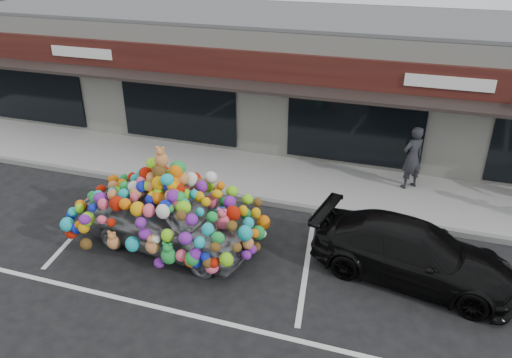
% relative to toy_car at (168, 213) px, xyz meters
% --- Properties ---
extents(ground, '(90.00, 90.00, 0.00)m').
position_rel_toy_car_xyz_m(ground, '(0.57, 0.17, -0.90)').
color(ground, black).
rests_on(ground, ground).
extents(shop_building, '(24.00, 7.20, 4.31)m').
position_rel_toy_car_xyz_m(shop_building, '(0.57, 8.61, 1.27)').
color(shop_building, silver).
rests_on(shop_building, ground).
extents(sidewalk, '(26.00, 3.00, 0.15)m').
position_rel_toy_car_xyz_m(sidewalk, '(0.57, 4.17, -0.82)').
color(sidewalk, gray).
rests_on(sidewalk, ground).
extents(kerb, '(26.00, 0.18, 0.16)m').
position_rel_toy_car_xyz_m(kerb, '(0.57, 2.67, -0.82)').
color(kerb, slate).
rests_on(kerb, ground).
extents(parking_stripe_left, '(0.73, 4.37, 0.01)m').
position_rel_toy_car_xyz_m(parking_stripe_left, '(-2.63, 0.37, -0.89)').
color(parking_stripe_left, silver).
rests_on(parking_stripe_left, ground).
extents(parking_stripe_mid, '(0.73, 4.37, 0.01)m').
position_rel_toy_car_xyz_m(parking_stripe_mid, '(3.37, 0.37, -0.89)').
color(parking_stripe_mid, silver).
rests_on(parking_stripe_mid, ground).
extents(lane_line, '(14.00, 0.12, 0.01)m').
position_rel_toy_car_xyz_m(lane_line, '(2.57, -2.13, -0.89)').
color(lane_line, silver).
rests_on(lane_line, ground).
extents(toy_car, '(3.08, 4.75, 2.65)m').
position_rel_toy_car_xyz_m(toy_car, '(0.00, 0.00, 0.00)').
color(toy_car, '#909499').
rests_on(toy_car, ground).
extents(black_sedan, '(2.57, 4.68, 1.29)m').
position_rel_toy_car_xyz_m(black_sedan, '(5.66, 0.54, -0.25)').
color(black_sedan, black).
rests_on(black_sedan, ground).
extents(pedestrian_a, '(0.81, 0.80, 1.89)m').
position_rel_toy_car_xyz_m(pedestrian_a, '(5.40, 4.73, 0.20)').
color(pedestrian_a, '#232329').
rests_on(pedestrian_a, sidewalk).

